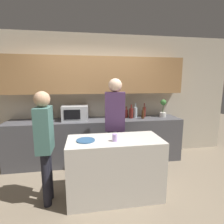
{
  "coord_description": "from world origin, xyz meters",
  "views": [
    {
      "loc": [
        -0.25,
        -2.19,
        1.7
      ],
      "look_at": [
        0.17,
        0.42,
        1.24
      ],
      "focal_mm": 28.0,
      "sensor_mm": 36.0,
      "label": 1
    }
  ],
  "objects_px": {
    "bottle_2": "(126,113)",
    "bottle_4": "(135,112)",
    "bottle_1": "(121,113)",
    "bottle_6": "(144,112)",
    "plate_on_island": "(86,140)",
    "person_left": "(45,139)",
    "bottle_5": "(143,114)",
    "potted_plant": "(163,108)",
    "person_center": "(115,119)",
    "bottle_0": "(117,114)",
    "cup_0": "(115,138)",
    "bottle_3": "(131,113)",
    "microwave": "(75,113)",
    "toaster": "(46,117)"
  },
  "relations": [
    {
      "from": "person_center",
      "to": "bottle_3",
      "type": "bearing_deg",
      "value": -115.13
    },
    {
      "from": "bottle_3",
      "to": "bottle_4",
      "type": "xyz_separation_m",
      "value": [
        0.11,
        0.06,
        0.01
      ]
    },
    {
      "from": "toaster",
      "to": "potted_plant",
      "type": "relative_size",
      "value": 0.66
    },
    {
      "from": "potted_plant",
      "to": "bottle_5",
      "type": "bearing_deg",
      "value": -170.08
    },
    {
      "from": "person_center",
      "to": "person_left",
      "type": "bearing_deg",
      "value": 38.62
    },
    {
      "from": "person_center",
      "to": "cup_0",
      "type": "bearing_deg",
      "value": 89.96
    },
    {
      "from": "microwave",
      "to": "person_left",
      "type": "height_order",
      "value": "person_left"
    },
    {
      "from": "toaster",
      "to": "bottle_2",
      "type": "bearing_deg",
      "value": 1.8
    },
    {
      "from": "plate_on_island",
      "to": "person_center",
      "type": "xyz_separation_m",
      "value": [
        0.52,
        0.59,
        0.16
      ]
    },
    {
      "from": "bottle_4",
      "to": "person_left",
      "type": "bearing_deg",
      "value": -142.12
    },
    {
      "from": "bottle_1",
      "to": "person_left",
      "type": "relative_size",
      "value": 0.17
    },
    {
      "from": "bottle_2",
      "to": "person_center",
      "type": "distance_m",
      "value": 0.82
    },
    {
      "from": "bottle_0",
      "to": "bottle_2",
      "type": "height_order",
      "value": "bottle_0"
    },
    {
      "from": "plate_on_island",
      "to": "bottle_4",
      "type": "bearing_deg",
      "value": 49.67
    },
    {
      "from": "bottle_5",
      "to": "plate_on_island",
      "type": "relative_size",
      "value": 0.96
    },
    {
      "from": "microwave",
      "to": "toaster",
      "type": "distance_m",
      "value": 0.58
    },
    {
      "from": "bottle_2",
      "to": "bottle_3",
      "type": "distance_m",
      "value": 0.11
    },
    {
      "from": "microwave",
      "to": "bottle_2",
      "type": "distance_m",
      "value": 1.1
    },
    {
      "from": "person_left",
      "to": "person_center",
      "type": "xyz_separation_m",
      "value": [
        1.07,
        0.57,
        0.12
      ]
    },
    {
      "from": "bottle_3",
      "to": "cup_0",
      "type": "xyz_separation_m",
      "value": [
        -0.6,
        -1.32,
        -0.09
      ]
    },
    {
      "from": "plate_on_island",
      "to": "cup_0",
      "type": "relative_size",
      "value": 2.59
    },
    {
      "from": "toaster",
      "to": "person_center",
      "type": "bearing_deg",
      "value": -27.5
    },
    {
      "from": "bottle_2",
      "to": "person_left",
      "type": "height_order",
      "value": "person_left"
    },
    {
      "from": "plate_on_island",
      "to": "person_left",
      "type": "xyz_separation_m",
      "value": [
        -0.54,
        0.02,
        0.04
      ]
    },
    {
      "from": "toaster",
      "to": "bottle_5",
      "type": "xyz_separation_m",
      "value": [
        2.0,
        -0.09,
        0.01
      ]
    },
    {
      "from": "bottle_1",
      "to": "plate_on_island",
      "type": "height_order",
      "value": "bottle_1"
    },
    {
      "from": "potted_plant",
      "to": "person_center",
      "type": "xyz_separation_m",
      "value": [
        -1.21,
        -0.67,
        -0.06
      ]
    },
    {
      "from": "microwave",
      "to": "bottle_0",
      "type": "distance_m",
      "value": 0.88
    },
    {
      "from": "bottle_0",
      "to": "bottle_4",
      "type": "bearing_deg",
      "value": 9.61
    },
    {
      "from": "bottle_4",
      "to": "cup_0",
      "type": "height_order",
      "value": "bottle_4"
    },
    {
      "from": "bottle_1",
      "to": "bottle_6",
      "type": "relative_size",
      "value": 0.88
    },
    {
      "from": "bottle_2",
      "to": "person_left",
      "type": "relative_size",
      "value": 0.16
    },
    {
      "from": "bottle_0",
      "to": "person_center",
      "type": "height_order",
      "value": "person_center"
    },
    {
      "from": "bottle_4",
      "to": "plate_on_island",
      "type": "relative_size",
      "value": 1.21
    },
    {
      "from": "bottle_5",
      "to": "plate_on_island",
      "type": "xyz_separation_m",
      "value": [
        -1.23,
        -1.17,
        -0.12
      ]
    },
    {
      "from": "cup_0",
      "to": "potted_plant",
      "type": "bearing_deg",
      "value": 45.04
    },
    {
      "from": "bottle_3",
      "to": "bottle_5",
      "type": "distance_m",
      "value": 0.25
    },
    {
      "from": "microwave",
      "to": "bottle_0",
      "type": "relative_size",
      "value": 1.93
    },
    {
      "from": "bottle_3",
      "to": "person_left",
      "type": "relative_size",
      "value": 0.19
    },
    {
      "from": "bottle_1",
      "to": "bottle_6",
      "type": "xyz_separation_m",
      "value": [
        0.52,
        -0.01,
        0.01
      ]
    },
    {
      "from": "bottle_5",
      "to": "person_center",
      "type": "height_order",
      "value": "person_center"
    },
    {
      "from": "bottle_2",
      "to": "bottle_4",
      "type": "height_order",
      "value": "bottle_4"
    },
    {
      "from": "bottle_2",
      "to": "bottle_3",
      "type": "xyz_separation_m",
      "value": [
        0.09,
        -0.06,
        0.02
      ]
    },
    {
      "from": "bottle_2",
      "to": "cup_0",
      "type": "distance_m",
      "value": 1.48
    },
    {
      "from": "plate_on_island",
      "to": "bottle_1",
      "type": "bearing_deg",
      "value": 59.3
    },
    {
      "from": "bottle_4",
      "to": "plate_on_island",
      "type": "height_order",
      "value": "bottle_4"
    },
    {
      "from": "potted_plant",
      "to": "plate_on_island",
      "type": "relative_size",
      "value": 1.52
    },
    {
      "from": "toaster",
      "to": "bottle_4",
      "type": "relative_size",
      "value": 0.82
    },
    {
      "from": "microwave",
      "to": "plate_on_island",
      "type": "relative_size",
      "value": 2.0
    },
    {
      "from": "bottle_1",
      "to": "person_left",
      "type": "bearing_deg",
      "value": -135.39
    }
  ]
}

